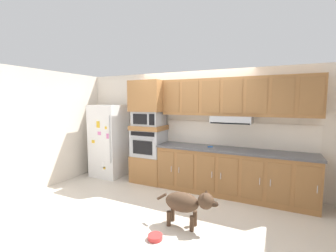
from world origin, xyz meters
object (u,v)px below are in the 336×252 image
(built_in_oven, at_px, (149,143))
(screwdriver, at_px, (210,147))
(dog_food_bowl, at_px, (155,237))
(microwave, at_px, (149,118))
(refrigerator, at_px, (109,141))
(dog, at_px, (187,203))

(built_in_oven, bearing_deg, screwdriver, -1.49)
(dog_food_bowl, bearing_deg, microwave, 122.25)
(refrigerator, xyz_separation_m, dog_food_bowl, (2.34, -1.88, -0.85))
(refrigerator, xyz_separation_m, dog, (2.61, -1.41, -0.51))
(screwdriver, bearing_deg, dog, -87.68)
(built_in_oven, bearing_deg, refrigerator, -176.50)
(built_in_oven, xyz_separation_m, screwdriver, (1.44, -0.04, 0.03))
(screwdriver, xyz_separation_m, dog_food_bowl, (-0.21, -1.91, -0.90))
(screwdriver, distance_m, dog_food_bowl, 2.12)
(dog, bearing_deg, built_in_oven, 133.05)
(refrigerator, bearing_deg, dog, -28.32)
(built_in_oven, distance_m, microwave, 0.56)
(refrigerator, distance_m, dog, 3.01)
(microwave, distance_m, dog_food_bowl, 2.71)
(built_in_oven, xyz_separation_m, dog, (1.50, -1.47, -0.53))
(screwdriver, relative_size, dog_food_bowl, 0.83)
(dog_food_bowl, bearing_deg, built_in_oven, 122.26)
(refrigerator, distance_m, dog_food_bowl, 3.12)
(built_in_oven, bearing_deg, dog, -44.46)
(refrigerator, xyz_separation_m, screwdriver, (2.55, 0.03, 0.05))
(microwave, bearing_deg, refrigerator, -176.50)
(dog, bearing_deg, screwdriver, 89.82)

